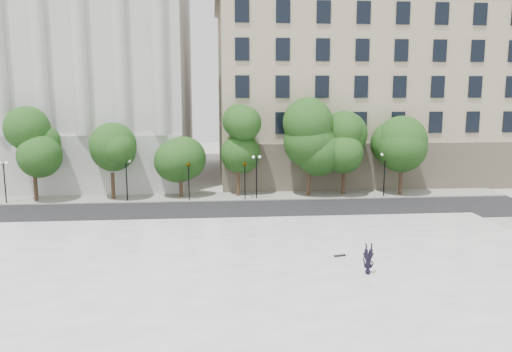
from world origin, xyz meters
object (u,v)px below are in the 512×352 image
object	(u,v)px
person_lying	(368,270)
skateboard	(340,256)
traffic_light_east	(245,161)
traffic_light_west	(188,162)

from	to	relation	value
person_lying	skateboard	world-z (taller)	person_lying
traffic_light_east	person_lying	distance (m)	22.11
traffic_light_east	person_lying	size ratio (longest dim) A/B	2.52
traffic_light_west	person_lying	bearing A→B (deg)	-63.72
traffic_light_west	person_lying	distance (m)	23.91
traffic_light_east	traffic_light_west	bearing A→B (deg)	180.00
traffic_light_west	traffic_light_east	size ratio (longest dim) A/B	1.01
traffic_light_east	skateboard	bearing A→B (deg)	-76.19
skateboard	person_lying	bearing A→B (deg)	-86.78
traffic_light_west	traffic_light_east	distance (m)	5.26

